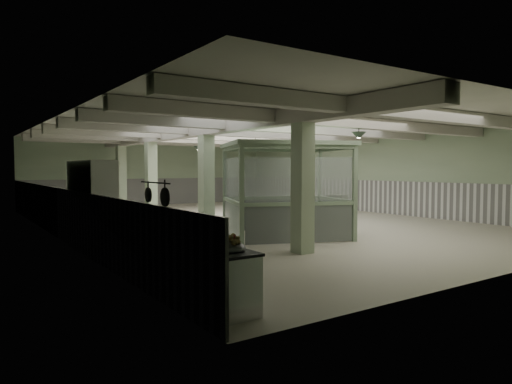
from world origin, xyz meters
TOP-DOWN VIEW (x-y plane):
  - floor at (0.00, 0.00)m, footprint 20.00×20.00m
  - ceiling at (0.00, 0.00)m, footprint 14.00×20.00m
  - wall_back at (0.00, 10.00)m, footprint 14.00×0.02m
  - wall_left at (-7.00, 0.00)m, footprint 0.02×20.00m
  - wall_right at (7.00, 0.00)m, footprint 0.02×20.00m
  - wainscot_left at (-6.97, 0.00)m, footprint 0.05×19.90m
  - wainscot_right at (6.97, 0.00)m, footprint 0.05×19.90m
  - wainscot_back at (0.00, 9.97)m, footprint 13.90×0.05m
  - girder at (-2.50, 0.00)m, footprint 0.45×19.90m
  - beam_a at (0.00, -7.50)m, footprint 13.90×0.35m
  - beam_b at (0.00, -5.00)m, footprint 13.90×0.35m
  - beam_c at (0.00, -2.50)m, footprint 13.90×0.35m
  - beam_d at (0.00, 0.00)m, footprint 13.90×0.35m
  - beam_e at (0.00, 2.50)m, footprint 13.90×0.35m
  - beam_f at (0.00, 5.00)m, footprint 13.90×0.35m
  - beam_g at (0.00, 7.50)m, footprint 13.90×0.35m
  - column_a at (-2.50, -6.00)m, footprint 0.42×0.42m
  - column_b at (-2.50, -1.00)m, footprint 0.42×0.42m
  - column_c at (-2.50, 4.00)m, footprint 0.42×0.42m
  - column_d at (-2.50, 8.00)m, footprint 0.42×0.42m
  - hook_rail at (-6.93, -7.60)m, footprint 0.02×1.20m
  - pendant_front at (0.50, -5.00)m, footprint 0.44×0.44m
  - pendant_mid at (0.50, 0.50)m, footprint 0.44×0.44m
  - pendant_back at (0.50, 5.50)m, footprint 0.44×0.44m
  - prep_counter at (-6.54, -7.00)m, footprint 0.87×5.00m
  - pitcher_near at (-6.63, -7.80)m, footprint 0.19×0.22m
  - pitcher_far at (-6.47, -5.49)m, footprint 0.27×0.29m
  - veg_colander at (-6.39, -9.03)m, footprint 0.47×0.47m
  - orange_bowl at (-6.50, -8.25)m, footprint 0.34×0.34m
  - skillet_near at (-6.88, -7.88)m, footprint 0.04×0.30m
  - skillet_far at (-6.88, -7.17)m, footprint 0.03×0.25m
  - walkin_cooler at (-6.62, -2.56)m, footprint 0.96×2.57m
  - guard_booth at (-1.19, -3.64)m, footprint 4.35×4.03m
  - filing_cabinet at (0.84, -3.79)m, footprint 0.52×0.65m

SIDE VIEW (x-z plane):
  - floor at x=0.00m, z-range 0.00..0.00m
  - prep_counter at x=-6.54m, z-range 0.01..0.92m
  - filing_cabinet at x=0.84m, z-range 0.00..1.23m
  - wainscot_left at x=-6.97m, z-range 0.00..1.50m
  - wainscot_right at x=6.97m, z-range 0.00..1.50m
  - wainscot_back at x=0.00m, z-range 0.00..1.50m
  - orange_bowl at x=-6.50m, z-range 0.90..1.00m
  - veg_colander at x=-6.39m, z-range 0.90..1.11m
  - pitcher_near at x=-6.63m, z-range 0.90..1.14m
  - pitcher_far at x=-6.47m, z-range 0.90..1.21m
  - walkin_cooler at x=-6.62m, z-range 0.00..2.35m
  - skillet_near at x=-6.88m, z-range 1.48..1.78m
  - skillet_far at x=-6.88m, z-range 1.51..1.75m
  - wall_back at x=0.00m, z-range 0.00..3.60m
  - wall_left at x=-7.00m, z-range 0.00..3.60m
  - wall_right at x=7.00m, z-range 0.00..3.60m
  - column_a at x=-2.50m, z-range 0.00..3.60m
  - column_b at x=-2.50m, z-range 0.00..3.60m
  - column_c at x=-2.50m, z-range 0.00..3.60m
  - column_d at x=-2.50m, z-range 0.00..3.60m
  - hook_rail at x=-6.93m, z-range 1.84..1.86m
  - guard_booth at x=-1.19m, z-range 0.47..3.32m
  - pendant_front at x=0.50m, z-range 2.94..3.16m
  - pendant_mid at x=0.50m, z-range 2.94..3.16m
  - pendant_back at x=0.50m, z-range 2.94..3.16m
  - girder at x=-2.50m, z-range 3.18..3.58m
  - beam_a at x=0.00m, z-range 3.26..3.58m
  - beam_b at x=0.00m, z-range 3.26..3.58m
  - beam_c at x=0.00m, z-range 3.26..3.58m
  - beam_d at x=0.00m, z-range 3.26..3.58m
  - beam_e at x=0.00m, z-range 3.26..3.58m
  - beam_f at x=0.00m, z-range 3.26..3.58m
  - beam_g at x=0.00m, z-range 3.26..3.58m
  - ceiling at x=0.00m, z-range 3.59..3.61m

